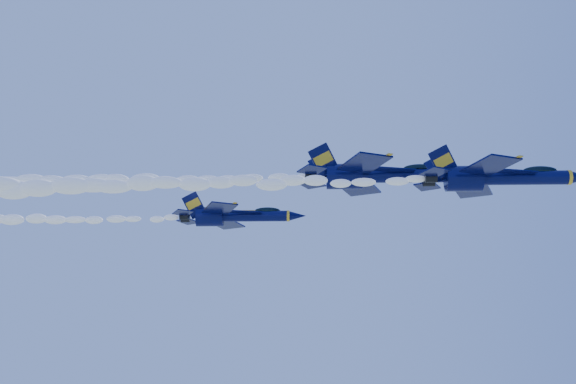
{
  "coord_description": "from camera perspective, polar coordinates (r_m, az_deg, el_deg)",
  "views": [
    {
      "loc": [
        2.18,
        -78.57,
        129.52
      ],
      "look_at": [
        0.5,
        -4.58,
        152.44
      ],
      "focal_mm": 45.0,
      "sensor_mm": 36.0,
      "label": 1
    }
  ],
  "objects": [
    {
      "name": "jet_third",
      "position": [
        86.82,
        -4.22,
        -1.89
      ],
      "size": [
        15.13,
        12.41,
        5.62
      ],
      "color": "#070938"
    },
    {
      "name": "smoke_trail_jet_second",
      "position": [
        79.59,
        -14.4,
        0.84
      ],
      "size": [
        43.45,
        2.11,
        1.9
      ],
      "primitive_type": "ellipsoid",
      "color": "white"
    },
    {
      "name": "smoke_trail_jet_third",
      "position": [
        93.71,
        -21.66,
        -2.1
      ],
      "size": [
        43.45,
        1.81,
        1.63
      ],
      "primitive_type": "ellipsoid",
      "color": "white"
    },
    {
      "name": "smoke_trail_jet_lead",
      "position": [
        69.92,
        -7.05,
        0.66
      ],
      "size": [
        43.45,
        1.92,
        1.73
      ],
      "primitive_type": "ellipsoid",
      "color": "white"
    },
    {
      "name": "jet_second",
      "position": [
        77.18,
        7.06,
        1.33
      ],
      "size": [
        17.69,
        14.51,
        6.57
      ],
      "color": "#070938"
    },
    {
      "name": "jet_lead",
      "position": [
        71.75,
        16.19,
        1.12
      ],
      "size": [
        16.05,
        13.17,
        5.97
      ],
      "color": "#070938"
    }
  ]
}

